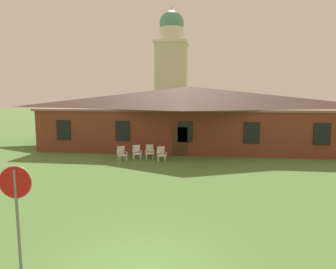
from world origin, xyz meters
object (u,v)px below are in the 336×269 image
at_px(stop_sign, 16,197).
at_px(lawn_chair_middle, 161,153).
at_px(lawn_chair_left_end, 150,151).
at_px(lawn_chair_by_porch, 122,153).
at_px(lawn_chair_near_door, 137,152).

xyz_separation_m(stop_sign, lawn_chair_middle, (1.49, 12.74, -1.38)).
bearing_deg(lawn_chair_left_end, stop_sign, -92.47).
relative_size(stop_sign, lawn_chair_middle, 2.75).
distance_m(lawn_chair_by_porch, lawn_chair_left_end, 1.97).
bearing_deg(lawn_chair_by_porch, lawn_chair_near_door, 35.26).
distance_m(stop_sign, lawn_chair_middle, 12.90).
height_order(lawn_chair_left_end, lawn_chair_middle, same).
xyz_separation_m(lawn_chair_by_porch, lawn_chair_middle, (2.67, 0.26, 0.00)).
height_order(lawn_chair_by_porch, lawn_chair_left_end, same).
bearing_deg(lawn_chair_near_door, lawn_chair_middle, -11.80).
bearing_deg(lawn_chair_middle, lawn_chair_near_door, 168.20).
bearing_deg(lawn_chair_left_end, lawn_chair_middle, -34.87).
bearing_deg(lawn_chair_middle, lawn_chair_left_end, 145.13).
bearing_deg(stop_sign, lawn_chair_near_door, 91.26).
bearing_deg(lawn_chair_left_end, lawn_chair_by_porch, -153.07).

